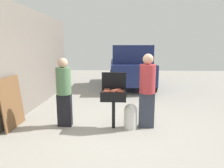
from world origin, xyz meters
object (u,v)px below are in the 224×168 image
person_left (64,90)px  hot_dog_11 (106,92)px  hot_dog_0 (113,92)px  bbq_grill (114,97)px  hot_dog_4 (114,90)px  hot_dog_1 (115,90)px  hot_dog_3 (119,90)px  hot_dog_10 (121,91)px  propane_tank (131,116)px  hot_dog_8 (107,91)px  parked_minivan (130,66)px  hot_dog_6 (107,90)px  hot_dog_9 (118,89)px  hot_dog_2 (121,92)px  hot_dog_7 (116,91)px  hot_dog_12 (113,91)px  person_right (147,88)px  hot_dog_5 (107,89)px  leaning_board (12,103)px

person_left → hot_dog_11: bearing=-1.9°
hot_dog_0 → bbq_grill: bearing=84.0°
hot_dog_11 → person_left: person_left is taller
hot_dog_4 → hot_dog_11: 0.23m
hot_dog_1 → hot_dog_11: (-0.22, -0.21, 0.00)m
hot_dog_1 → hot_dog_3: same height
hot_dog_10 → propane_tank: size_ratio=0.21×
hot_dog_8 → hot_dog_10: 0.33m
hot_dog_0 → hot_dog_10: bearing=23.3°
person_left → parked_minivan: parked_minivan is taller
hot_dog_6 → parked_minivan: bearing=82.1°
hot_dog_9 → person_left: bearing=-176.6°
hot_dog_6 → hot_dog_8: (0.02, -0.09, 0.00)m
hot_dog_2 → hot_dog_3: (-0.04, 0.20, 0.00)m
hot_dog_10 → hot_dog_7: bearing=-171.8°
hot_dog_1 → hot_dog_10: bearing=-45.0°
hot_dog_0 → hot_dog_8: (-0.13, 0.04, 0.00)m
hot_dog_7 → hot_dog_9: same height
hot_dog_1 → hot_dog_12: bearing=-114.8°
hot_dog_12 → person_right: person_right is taller
hot_dog_11 → hot_dog_3: bearing=28.5°
hot_dog_11 → person_left: (-1.04, 0.19, -0.01)m
hot_dog_12 → propane_tank: hot_dog_12 is taller
hot_dog_2 → hot_dog_5: (-0.33, 0.29, 0.00)m
bbq_grill → hot_dog_5: (-0.16, 0.13, 0.16)m
hot_dog_0 → parked_minivan: parked_minivan is taller
hot_dog_2 → hot_dog_0: bearing=173.6°
hot_dog_1 → propane_tank: (0.37, -0.11, -0.62)m
hot_dog_9 → propane_tank: hot_dog_9 is taller
bbq_grill → parked_minivan: (0.59, 5.42, 0.24)m
parked_minivan → leaning_board: size_ratio=3.57×
hot_dog_12 → parked_minivan: parked_minivan is taller
hot_dog_1 → hot_dog_10: same height
hot_dog_12 → hot_dog_0: bearing=-92.6°
hot_dog_3 → hot_dog_0: bearing=-129.1°
hot_dog_3 → person_left: 1.35m
hot_dog_0 → person_left: person_left is taller
hot_dog_2 → hot_dog_7: (-0.12, 0.09, 0.00)m
hot_dog_1 → hot_dog_7: (0.01, -0.16, 0.00)m
hot_dog_5 → hot_dog_6: size_ratio=1.00×
hot_dog_9 → person_left: (-1.32, -0.08, -0.01)m
hot_dog_4 → leaning_board: bearing=-177.6°
parked_minivan → hot_dog_7: bearing=81.6°
hot_dog_1 → hot_dog_10: (0.14, -0.14, 0.00)m
hot_dog_7 → parked_minivan: size_ratio=0.03×
parked_minivan → leaning_board: parked_minivan is taller
bbq_grill → hot_dog_12: size_ratio=7.11×
hot_dog_4 → hot_dog_10: bearing=-22.0°
parked_minivan → hot_dog_3: bearing=82.3°
hot_dog_10 → parked_minivan: (0.41, 5.48, 0.09)m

